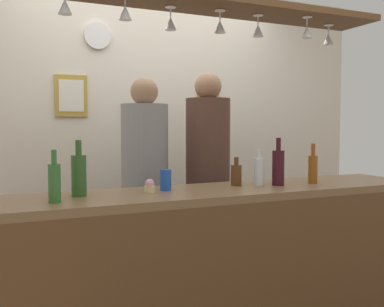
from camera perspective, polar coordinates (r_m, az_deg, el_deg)
back_wall at (r=3.95m, az=-5.92°, el=2.95°), size 4.40×0.06×2.60m
bar_counter at (r=2.57m, az=5.58°, el=-11.88°), size 2.70×0.55×0.97m
overhead_glass_rack at (r=2.75m, az=3.58°, el=18.57°), size 2.20×0.36×0.04m
hanging_wineglass_far_left at (r=2.39m, az=-16.15°, el=17.93°), size 0.07×0.07×0.13m
hanging_wineglass_left at (r=2.45m, az=-8.65°, el=17.70°), size 0.07×0.07×0.13m
hanging_wineglass_center_left at (r=2.66m, az=-2.79°, el=16.59°), size 0.07×0.07×0.13m
hanging_wineglass_center at (r=2.74m, az=3.64°, el=16.21°), size 0.07×0.07×0.13m
hanging_wineglass_center_right at (r=2.88m, az=8.55°, el=15.58°), size 0.07×0.07×0.13m
hanging_wineglass_right at (r=2.98m, az=14.66°, el=15.07°), size 0.07×0.07×0.13m
hanging_wineglass_far_right at (r=3.25m, az=17.25°, el=14.08°), size 0.07×0.07×0.13m
person_left_grey_shirt at (r=3.20m, az=-6.13°, el=-2.25°), size 0.34×0.34×1.69m
person_right_brown_shirt at (r=3.39m, az=2.07°, el=-1.25°), size 0.34×0.34×1.75m
bottle_beer_brown_stubby at (r=2.77m, az=5.76°, el=-2.72°), size 0.07×0.07×0.18m
bottle_soda_clear at (r=2.79m, az=8.70°, el=-2.23°), size 0.06×0.06×0.23m
bottle_beer_green_import at (r=2.25m, az=-17.40°, el=-3.50°), size 0.06×0.06×0.26m
bottle_wine_dark_red at (r=2.81m, az=11.11°, el=-1.68°), size 0.08×0.08×0.30m
bottle_beer_amber_tall at (r=2.96m, az=15.40°, el=-1.83°), size 0.06×0.06×0.26m
bottle_champagne_green at (r=2.42m, az=-14.45°, el=-2.60°), size 0.08×0.08×0.30m
drink_can at (r=2.56m, az=-3.44°, el=-3.45°), size 0.07×0.07×0.12m
cupcake at (r=2.48m, az=-5.51°, el=-4.26°), size 0.06×0.06×0.08m
picture_frame_caricature at (r=3.76m, az=-15.39°, el=7.23°), size 0.26×0.02×0.34m
picture_frame_upper_small at (r=4.15m, az=2.13°, el=8.32°), size 0.22×0.02×0.18m
wall_clock at (r=3.86m, az=-12.14°, el=14.69°), size 0.22×0.03×0.22m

